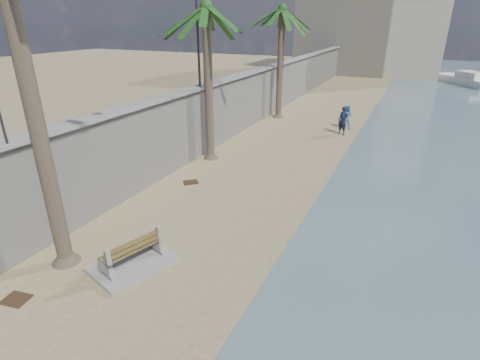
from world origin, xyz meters
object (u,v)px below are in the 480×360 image
(person_a, at_px, (343,119))
(person_b, at_px, (347,116))
(bench_far, at_px, (132,254))
(palm_mid, at_px, (206,9))
(yacht_far, at_px, (464,81))
(palm_back, at_px, (282,10))

(person_a, bearing_deg, person_b, 116.26)
(bench_far, distance_m, palm_mid, 11.70)
(palm_mid, xyz_separation_m, person_b, (5.32, 9.07, -6.34))
(palm_mid, height_order, yacht_far, palm_mid)
(bench_far, height_order, palm_back, palm_back)
(person_a, xyz_separation_m, person_b, (-0.06, 1.66, -0.17))
(bench_far, distance_m, yacht_far, 44.31)
(palm_back, xyz_separation_m, person_a, (5.20, -2.60, -6.30))
(palm_back, distance_m, person_b, 8.32)
(bench_far, bearing_deg, yacht_far, 75.13)
(palm_mid, relative_size, yacht_far, 1.06)
(bench_far, height_order, palm_mid, palm_mid)
(bench_far, xyz_separation_m, palm_back, (-2.33, 19.22, 6.90))
(bench_far, xyz_separation_m, yacht_far, (11.37, 42.82, -0.07))
(yacht_far, bearing_deg, bench_far, 130.94)
(bench_far, height_order, person_b, person_b)
(palm_mid, distance_m, palm_back, 10.01)
(palm_back, bearing_deg, bench_far, -83.09)
(palm_back, height_order, person_b, palm_back)
(palm_mid, distance_m, person_a, 11.04)
(person_a, bearing_deg, bench_far, -75.49)
(person_a, height_order, yacht_far, person_a)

